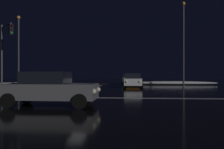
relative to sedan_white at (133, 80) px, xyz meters
The scene contains 13 objects.
ground 12.05m from the sedan_white, 110.66° to the right, with size 120.00×120.00×0.10m, color black.
stop_line_north 4.77m from the sedan_white, 154.29° to the right, with size 0.35×15.85×0.01m.
centre_line_ns 10.49m from the sedan_white, 113.92° to the left, with size 22.00×0.15×0.01m.
crosswalk_bar_east 12.36m from the sedan_white, 65.75° to the right, with size 15.85×0.40×0.01m.
snow_bank_left_curb 15.40m from the sedan_white, 157.72° to the left, with size 10.02×1.50×0.38m.
snow_bank_right_curb 9.89m from the sedan_white, 54.29° to the left, with size 11.70×1.50×0.52m.
sedan_white is the anchor object (origin of this frame).
sedan_orange 5.89m from the sedan_white, 91.87° to the left, with size 2.02×4.33×1.57m.
sedan_green 11.51m from the sedan_white, 93.12° to the left, with size 2.02×4.33×1.57m.
sedan_gray_crossing 15.69m from the sedan_white, 104.20° to the right, with size 4.33×2.02×1.57m.
traffic_signal_nw 13.72m from the sedan_white, 168.95° to the right, with size 2.48×2.48×6.69m.
streetlamp_left_near 15.59m from the sedan_white, 166.25° to the left, with size 0.44×0.44×8.94m.
streetlamp_right_near 8.63m from the sedan_white, 30.41° to the left, with size 0.44×0.44×10.20m.
Camera 1 is at (4.19, -14.72, 1.44)m, focal length 38.57 mm.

